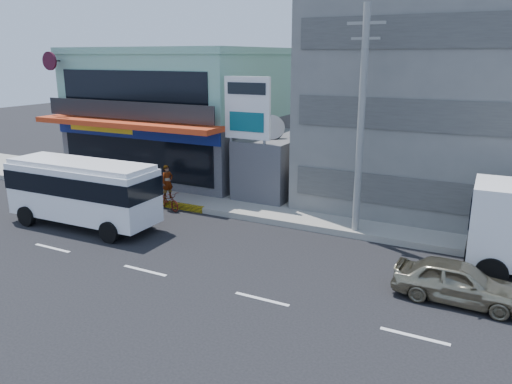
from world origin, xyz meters
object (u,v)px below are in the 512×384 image
at_px(concrete_building, 481,74).
at_px(minibus, 82,188).
at_px(satellite_dish, 271,137).
at_px(sedan, 458,281).
at_px(billboard, 247,115).
at_px(motorcycle_rider, 168,195).
at_px(shop_building, 183,116).
at_px(utility_pole_near, 361,123).

distance_m(concrete_building, minibus, 20.70).
relative_size(satellite_dish, sedan, 0.36).
relative_size(billboard, minibus, 0.91).
height_order(concrete_building, motorcycle_rider, concrete_building).
height_order(shop_building, billboard, shop_building).
distance_m(concrete_building, satellite_dish, 11.30).
bearing_deg(concrete_building, billboard, -151.08).
bearing_deg(sedan, minibus, 91.66).
distance_m(utility_pole_near, sedan, 7.95).
xyz_separation_m(concrete_building, sedan, (0.81, -12.11, -6.30)).
xyz_separation_m(shop_building, concrete_building, (18.00, 1.05, 3.00)).
bearing_deg(concrete_building, satellite_dish, -158.20).
bearing_deg(utility_pole_near, shop_building, 154.94).
xyz_separation_m(utility_pole_near, motorcycle_rider, (-10.00, -0.60, -4.36)).
xyz_separation_m(billboard, utility_pole_near, (6.50, -1.80, 0.22)).
distance_m(utility_pole_near, motorcycle_rider, 10.93).
bearing_deg(concrete_building, sedan, -86.19).
relative_size(utility_pole_near, minibus, 1.31).
bearing_deg(satellite_dish, utility_pole_near, -30.96).
relative_size(concrete_building, utility_pole_near, 1.60).
xyz_separation_m(minibus, motorcycle_rider, (1.89, 4.04, -1.10)).
height_order(billboard, utility_pole_near, utility_pole_near).
relative_size(minibus, motorcycle_rider, 3.18).
bearing_deg(billboard, sedan, -29.18).
distance_m(shop_building, billboard, 8.92).
bearing_deg(billboard, concrete_building, 28.92).
bearing_deg(utility_pole_near, minibus, -158.69).
relative_size(concrete_building, minibus, 2.10).
height_order(billboard, motorcycle_rider, billboard).
bearing_deg(concrete_building, shop_building, -176.65).
bearing_deg(minibus, satellite_dish, 54.43).
bearing_deg(billboard, motorcycle_rider, -145.56).
bearing_deg(shop_building, billboard, -32.32).
bearing_deg(billboard, shop_building, 147.68).
relative_size(shop_building, utility_pole_near, 1.24).
bearing_deg(sedan, motorcycle_rider, 76.42).
distance_m(minibus, sedan, 16.74).
height_order(shop_building, motorcycle_rider, shop_building).
xyz_separation_m(sedan, motorcycle_rider, (-14.81, 3.91, 0.08)).
distance_m(shop_building, motorcycle_rider, 8.79).
height_order(shop_building, satellite_dish, shop_building).
bearing_deg(billboard, minibus, -129.94).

